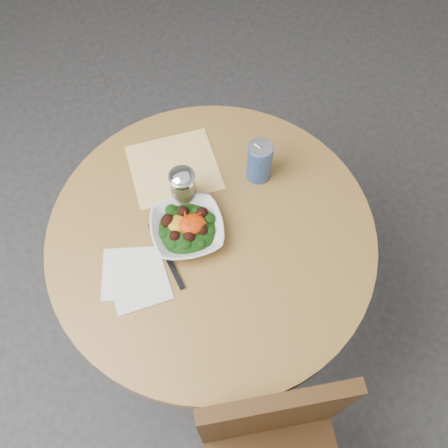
% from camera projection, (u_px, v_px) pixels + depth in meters
% --- Properties ---
extents(ground, '(6.00, 6.00, 0.00)m').
position_uv_depth(ground, '(215.00, 317.00, 2.02)').
color(ground, '#2E2E30').
rests_on(ground, ground).
extents(table, '(0.90, 0.90, 0.75)m').
position_uv_depth(table, '(213.00, 262.00, 1.53)').
color(table, black).
rests_on(table, ground).
extents(cloth_napkin, '(0.26, 0.25, 0.00)m').
position_uv_depth(cloth_napkin, '(174.00, 168.00, 1.45)').
color(cloth_napkin, orange).
rests_on(cloth_napkin, table).
extents(paper_napkins, '(0.18, 0.20, 0.00)m').
position_uv_depth(paper_napkins, '(135.00, 277.00, 1.29)').
color(paper_napkins, silver).
rests_on(paper_napkins, table).
extents(salad_bowl, '(0.22, 0.22, 0.07)m').
position_uv_depth(salad_bowl, '(187.00, 229.00, 1.33)').
color(salad_bowl, white).
rests_on(salad_bowl, table).
extents(fork, '(0.04, 0.21, 0.00)m').
position_uv_depth(fork, '(166.00, 253.00, 1.32)').
color(fork, black).
rests_on(fork, table).
extents(spice_shaker, '(0.07, 0.07, 0.13)m').
position_uv_depth(spice_shaker, '(183.00, 187.00, 1.35)').
color(spice_shaker, silver).
rests_on(spice_shaker, table).
extents(beverage_can, '(0.07, 0.07, 0.14)m').
position_uv_depth(beverage_can, '(259.00, 161.00, 1.39)').
color(beverage_can, navy).
rests_on(beverage_can, table).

